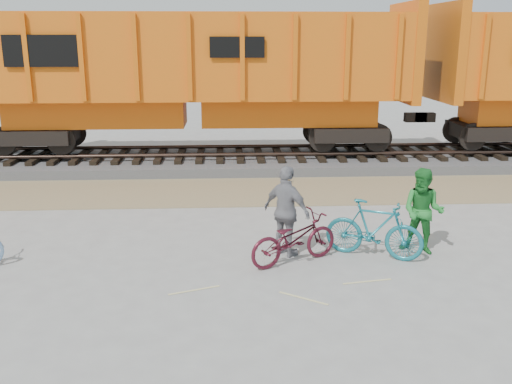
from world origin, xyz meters
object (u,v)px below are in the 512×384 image
hopper_car_center (193,73)px  person_woman (287,212)px  bicycle_maroon (294,239)px  person_man (423,211)px  bicycle_teal (374,229)px

hopper_car_center → person_woman: hopper_car_center is taller
bicycle_maroon → person_man: (2.57, 0.42, 0.36)m
bicycle_teal → person_man: (1.00, 0.20, 0.28)m
hopper_car_center → bicycle_maroon: size_ratio=7.60×
bicycle_teal → person_woman: person_woman is taller
hopper_car_center → person_man: (4.86, -8.25, -2.16)m
hopper_car_center → person_man: 9.82m
person_man → bicycle_maroon: bearing=-139.7°
hopper_car_center → bicycle_teal: (3.86, -8.45, -2.44)m
bicycle_maroon → person_man: 2.63m
bicycle_teal → bicycle_maroon: size_ratio=1.03×
bicycle_maroon → person_woman: (-0.10, 0.40, 0.41)m
hopper_car_center → person_woman: 8.81m
hopper_car_center → bicycle_maroon: bearing=-75.2°
bicycle_teal → person_man: person_man is taller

